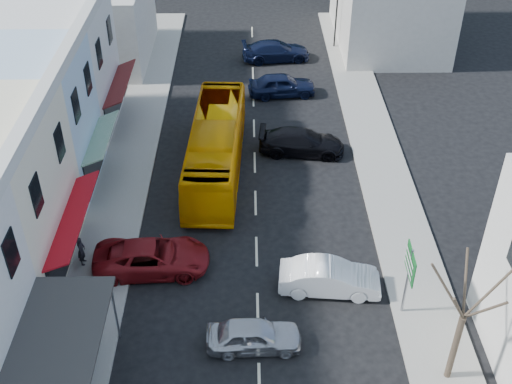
# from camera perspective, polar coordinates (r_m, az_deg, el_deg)

# --- Properties ---
(ground) EXTENTS (120.00, 120.00, 0.00)m
(ground) POSITION_cam_1_polar(r_m,az_deg,el_deg) (29.18, 0.15, -10.51)
(ground) COLOR black
(ground) RESTS_ON ground
(sidewalk_left) EXTENTS (3.00, 52.00, 0.15)m
(sidewalk_left) POSITION_cam_1_polar(r_m,az_deg,el_deg) (37.40, -11.65, 0.92)
(sidewalk_left) COLOR gray
(sidewalk_left) RESTS_ON ground
(sidewalk_right) EXTENTS (3.00, 52.00, 0.15)m
(sidewalk_right) POSITION_cam_1_polar(r_m,az_deg,el_deg) (37.54, 11.45, 1.09)
(sidewalk_right) COLOR gray
(sidewalk_right) RESTS_ON ground
(distant_block_left) EXTENTS (8.00, 10.00, 6.00)m
(distant_block_left) POSITION_cam_1_polar(r_m,az_deg,el_deg) (51.73, -14.18, 14.54)
(distant_block_left) COLOR #B7B2A8
(distant_block_left) RESTS_ON ground
(bus) EXTENTS (3.07, 11.71, 3.10)m
(bus) POSITION_cam_1_polar(r_m,az_deg,el_deg) (36.93, -3.57, 3.93)
(bus) COLOR #EC9701
(bus) RESTS_ON ground
(car_silver) EXTENTS (4.45, 1.93, 1.40)m
(car_silver) POSITION_cam_1_polar(r_m,az_deg,el_deg) (27.31, -0.19, -12.59)
(car_silver) COLOR silver
(car_silver) RESTS_ON ground
(car_white) EXTENTS (4.54, 2.17, 1.40)m
(car_white) POSITION_cam_1_polar(r_m,az_deg,el_deg) (29.80, 6.55, -7.67)
(car_white) COLOR white
(car_white) RESTS_ON ground
(car_red) EXTENTS (4.70, 2.15, 1.40)m
(car_red) POSITION_cam_1_polar(r_m,az_deg,el_deg) (31.03, -9.24, -5.82)
(car_red) COLOR maroon
(car_red) RESTS_ON ground
(car_black_near) EXTENTS (4.66, 2.27, 1.40)m
(car_black_near) POSITION_cam_1_polar(r_m,az_deg,el_deg) (39.05, 4.09, 4.40)
(car_black_near) COLOR black
(car_black_near) RESTS_ON ground
(car_navy_mid) EXTENTS (4.56, 2.23, 1.40)m
(car_navy_mid) POSITION_cam_1_polar(r_m,az_deg,el_deg) (45.50, 2.31, 9.38)
(car_navy_mid) COLOR black
(car_navy_mid) RESTS_ON ground
(car_navy_far) EXTENTS (4.69, 2.38, 1.40)m
(car_navy_far) POSITION_cam_1_polar(r_m,az_deg,el_deg) (50.78, 1.79, 12.38)
(car_navy_far) COLOR black
(car_navy_far) RESTS_ON ground
(pedestrian_left) EXTENTS (0.42, 0.61, 1.70)m
(pedestrian_left) POSITION_cam_1_polar(r_m,az_deg,el_deg) (31.75, -15.28, -4.97)
(pedestrian_left) COLOR black
(pedestrian_left) RESTS_ON sidewalk_left
(direction_sign) EXTENTS (0.28, 1.68, 3.71)m
(direction_sign) POSITION_cam_1_polar(r_m,az_deg,el_deg) (28.52, 13.26, -7.85)
(direction_sign) COLOR #0D591D
(direction_sign) RESTS_ON ground
(street_tree) EXTENTS (2.49, 2.49, 7.01)m
(street_tree) POSITION_cam_1_polar(r_m,az_deg,el_deg) (25.33, 17.92, -10.57)
(street_tree) COLOR #382C21
(street_tree) RESTS_ON ground
(traffic_signal) EXTENTS (0.83, 1.21, 5.31)m
(traffic_signal) POSITION_cam_1_polar(r_m,az_deg,el_deg) (52.54, 7.15, 15.27)
(traffic_signal) COLOR black
(traffic_signal) RESTS_ON ground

